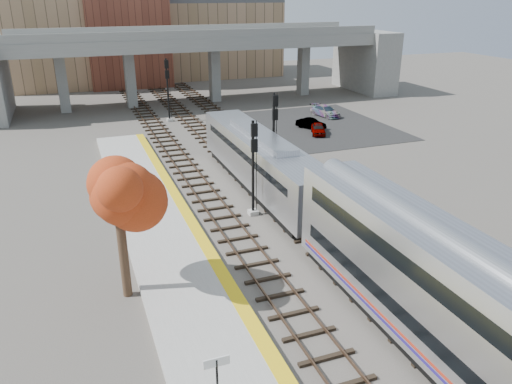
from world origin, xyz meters
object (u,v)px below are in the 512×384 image
object	(u,v)px
locomotive	(261,160)
car_a	(318,129)
signal_mast_far	(168,91)
coach	(508,347)
tree	(117,194)
car_c	(326,111)
car_b	(311,124)
signal_mast_near	(253,172)
signal_mast_mid	(274,137)

from	to	relation	value
locomotive	car_a	distance (m)	16.60
signal_mast_far	coach	bearing A→B (deg)	-87.38
signal_mast_far	tree	bearing A→B (deg)	-104.82
locomotive	coach	bearing A→B (deg)	-90.00
car_c	tree	bearing A→B (deg)	-143.35
car_a	car_b	bearing A→B (deg)	104.70
signal_mast_far	car_b	xyz separation A→B (m)	(13.49, -8.67, -2.87)
signal_mast_far	car_a	distance (m)	17.38
signal_mast_near	tree	xyz separation A→B (m)	(-8.98, -6.62, 2.32)
signal_mast_near	car_b	xyz separation A→B (m)	(13.49, 18.63, -2.43)
tree	car_b	distance (m)	34.13
signal_mast_far	car_b	bearing A→B (deg)	-32.72
signal_mast_near	signal_mast_far	distance (m)	27.30
signal_mast_near	signal_mast_mid	size ratio (longest dim) A/B	0.96
locomotive	car_c	size ratio (longest dim) A/B	4.47
tree	car_c	xyz separation A→B (m)	(26.65, 29.83, -4.66)
car_a	tree	bearing A→B (deg)	-111.34
coach	tree	distance (m)	16.47
signal_mast_far	car_a	xyz separation A→B (m)	(13.17, -10.98, -2.84)
car_a	car_b	xyz separation A→B (m)	(0.32, 2.31, -0.03)
signal_mast_mid	car_b	bearing A→B (deg)	52.33
locomotive	tree	xyz separation A→B (m)	(-11.08, -10.68, 3.04)
coach	tree	world-z (taller)	tree
signal_mast_mid	tree	xyz separation A→B (m)	(-13.08, -13.09, 2.11)
car_b	car_c	bearing A→B (deg)	15.47
signal_mast_far	car_c	xyz separation A→B (m)	(17.67, -4.10, -2.79)
signal_mast_mid	car_c	bearing A→B (deg)	50.96
tree	car_a	xyz separation A→B (m)	(22.15, 22.95, -4.72)
signal_mast_near	tree	size ratio (longest dim) A/B	0.88
signal_mast_mid	car_c	distance (m)	21.70
locomotive	car_a	size ratio (longest dim) A/B	5.76
coach	signal_mast_far	world-z (taller)	signal_mast_far
locomotive	signal_mast_far	world-z (taller)	signal_mast_far
coach	car_a	size ratio (longest dim) A/B	7.56
car_a	car_b	world-z (taller)	car_a
coach	car_b	xyz separation A→B (m)	(11.39, 37.18, -2.22)
signal_mast_mid	signal_mast_far	bearing A→B (deg)	101.13
signal_mast_far	car_a	size ratio (longest dim) A/B	2.11
locomotive	tree	distance (m)	15.69
coach	signal_mast_mid	bearing A→B (deg)	85.43
signal_mast_far	car_b	size ratio (longest dim) A/B	2.14
signal_mast_mid	car_a	xyz separation A→B (m)	(9.07, 9.86, -2.61)
coach	signal_mast_mid	distance (m)	25.09
locomotive	signal_mast_near	bearing A→B (deg)	-117.34
signal_mast_mid	car_b	world-z (taller)	signal_mast_mid
coach	signal_mast_near	world-z (taller)	signal_mast_near
coach	car_b	bearing A→B (deg)	72.96
coach	car_c	size ratio (longest dim) A/B	5.87
car_b	locomotive	bearing A→B (deg)	-160.12
signal_mast_mid	car_a	size ratio (longest dim) A/B	2.00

